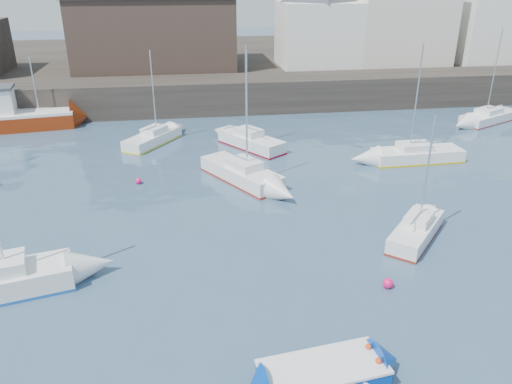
{
  "coord_description": "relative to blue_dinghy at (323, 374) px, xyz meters",
  "views": [
    {
      "loc": [
        -3.56,
        -11.89,
        12.25
      ],
      "look_at": [
        0.0,
        12.0,
        1.5
      ],
      "focal_mm": 35.0,
      "sensor_mm": 36.0,
      "label": 1
    }
  ],
  "objects": [
    {
      "name": "water",
      "position": [
        -0.36,
        0.13,
        -0.43
      ],
      "size": [
        220.0,
        220.0,
        0.0
      ],
      "primitive_type": "plane",
      "color": "#2D4760",
      "rests_on": "ground"
    },
    {
      "name": "quay_wall",
      "position": [
        -0.36,
        35.13,
        1.07
      ],
      "size": [
        90.0,
        5.0,
        3.0
      ],
      "primitive_type": "cube",
      "color": "#28231E",
      "rests_on": "ground"
    },
    {
      "name": "land_strip",
      "position": [
        -0.36,
        53.13,
        0.97
      ],
      "size": [
        90.0,
        32.0,
        2.8
      ],
      "primitive_type": "cube",
      "color": "#28231E",
      "rests_on": "ground"
    },
    {
      "name": "bldg_east_a",
      "position": [
        19.64,
        42.13,
        8.38
      ],
      "size": [
        13.36,
        13.36,
        11.8
      ],
      "color": "beige",
      "rests_on": "land_strip"
    },
    {
      "name": "bldg_east_b",
      "position": [
        30.64,
        41.63,
        7.44
      ],
      "size": [
        11.88,
        11.88,
        9.95
      ],
      "color": "white",
      "rests_on": "land_strip"
    },
    {
      "name": "bldg_east_d",
      "position": [
        10.64,
        41.63,
        6.93
      ],
      "size": [
        11.14,
        11.14,
        8.95
      ],
      "color": "white",
      "rests_on": "land_strip"
    },
    {
      "name": "warehouse",
      "position": [
        -6.36,
        43.13,
        6.19
      ],
      "size": [
        16.4,
        10.4,
        7.6
      ],
      "color": "#3D2D26",
      "rests_on": "land_strip"
    },
    {
      "name": "blue_dinghy",
      "position": [
        0.0,
        0.0,
        0.0
      ],
      "size": [
        4.26,
        2.36,
        0.77
      ],
      "color": "maroon",
      "rests_on": "ground"
    },
    {
      "name": "fishing_boat",
      "position": [
        -17.96,
        31.58,
        0.69
      ],
      "size": [
        9.17,
        4.52,
        5.82
      ],
      "color": "maroon",
      "rests_on": "ground"
    },
    {
      "name": "sailboat_b",
      "position": [
        -0.5,
        17.42,
        0.1
      ],
      "size": [
        4.95,
        6.48,
        8.15
      ],
      "color": "white",
      "rests_on": "ground"
    },
    {
      "name": "sailboat_c",
      "position": [
        7.15,
        8.6,
        0.04
      ],
      "size": [
        4.25,
        4.52,
        6.2
      ],
      "color": "white",
      "rests_on": "ground"
    },
    {
      "name": "sailboat_d",
      "position": [
        12.06,
        19.1,
        0.06
      ],
      "size": [
        6.34,
        2.18,
        8.02
      ],
      "color": "white",
      "rests_on": "ground"
    },
    {
      "name": "sailboat_f",
      "position": [
        0.99,
        23.66,
        0.09
      ],
      "size": [
        4.77,
        5.75,
        7.45
      ],
      "color": "white",
      "rests_on": "ground"
    },
    {
      "name": "sailboat_g",
      "position": [
        22.77,
        27.56,
        0.02
      ],
      "size": [
        6.54,
        4.56,
        7.97
      ],
      "color": "white",
      "rests_on": "ground"
    },
    {
      "name": "sailboat_h",
      "position": [
        -6.36,
        25.78,
        0.02
      ],
      "size": [
        4.53,
        5.44,
        6.98
      ],
      "color": "white",
      "rests_on": "ground"
    },
    {
      "name": "buoy_near",
      "position": [
        -9.97,
        6.7,
        -0.43
      ],
      "size": [
        0.39,
        0.39,
        0.39
      ],
      "primitive_type": "sphere",
      "color": "#F91365",
      "rests_on": "ground"
    },
    {
      "name": "buoy_mid",
      "position": [
        4.18,
        4.82,
        -0.43
      ],
      "size": [
        0.45,
        0.45,
        0.45
      ],
      "primitive_type": "sphere",
      "color": "#F91365",
      "rests_on": "ground"
    },
    {
      "name": "buoy_far",
      "position": [
        -6.96,
        17.82,
        -0.43
      ],
      "size": [
        0.39,
        0.39,
        0.39
      ],
      "primitive_type": "sphere",
      "color": "#F91365",
      "rests_on": "ground"
    }
  ]
}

